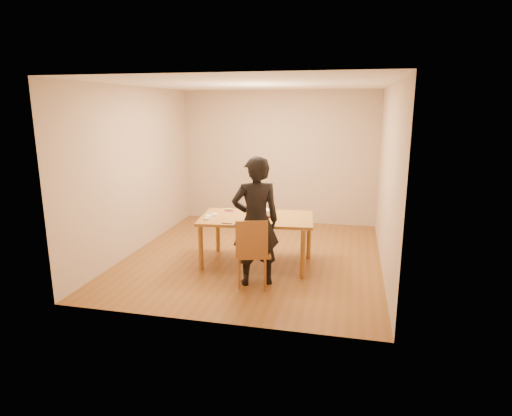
% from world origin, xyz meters
% --- Properties ---
extents(room_shell, '(4.00, 4.50, 2.70)m').
position_xyz_m(room_shell, '(0.00, 0.34, 1.35)').
color(room_shell, brown).
rests_on(room_shell, ground).
extents(dining_table, '(1.77, 1.17, 0.04)m').
position_xyz_m(dining_table, '(0.12, -0.34, 0.73)').
color(dining_table, brown).
rests_on(dining_table, floor).
extents(dining_chair, '(0.50, 0.50, 0.04)m').
position_xyz_m(dining_chair, '(0.27, -1.11, 0.45)').
color(dining_chair, brown).
rests_on(dining_chair, floor).
extents(cake_plate, '(0.27, 0.27, 0.02)m').
position_xyz_m(cake_plate, '(0.24, -0.26, 0.76)').
color(cake_plate, '#B60C34').
rests_on(cake_plate, dining_table).
extents(cake, '(0.21, 0.21, 0.07)m').
position_xyz_m(cake, '(0.24, -0.26, 0.81)').
color(cake, white).
rests_on(cake, cake_plate).
extents(frosting_dome, '(0.21, 0.21, 0.03)m').
position_xyz_m(frosting_dome, '(0.24, -0.26, 0.85)').
color(frosting_dome, white).
rests_on(frosting_dome, cake).
extents(frosting_tub, '(0.08, 0.08, 0.07)m').
position_xyz_m(frosting_tub, '(0.09, -0.71, 0.79)').
color(frosting_tub, white).
rests_on(frosting_tub, dining_table).
extents(frosting_lid, '(0.11, 0.11, 0.01)m').
position_xyz_m(frosting_lid, '(-0.04, -0.82, 0.76)').
color(frosting_lid, '#1A20AC').
rests_on(frosting_lid, dining_table).
extents(frosting_dollop, '(0.04, 0.04, 0.02)m').
position_xyz_m(frosting_dollop, '(-0.04, -0.82, 0.77)').
color(frosting_dollop, white).
rests_on(frosting_dollop, frosting_lid).
extents(ramekin_green, '(0.08, 0.08, 0.04)m').
position_xyz_m(ramekin_green, '(-0.55, -0.67, 0.77)').
color(ramekin_green, white).
rests_on(ramekin_green, dining_table).
extents(ramekin_yellow, '(0.09, 0.09, 0.04)m').
position_xyz_m(ramekin_yellow, '(-0.51, -0.45, 0.77)').
color(ramekin_yellow, white).
rests_on(ramekin_yellow, dining_table).
extents(ramekin_multi, '(0.09, 0.09, 0.04)m').
position_xyz_m(ramekin_multi, '(-0.57, -0.56, 0.77)').
color(ramekin_multi, white).
rests_on(ramekin_multi, dining_table).
extents(candy_box_pink, '(0.15, 0.09, 0.02)m').
position_xyz_m(candy_box_pink, '(-0.39, -0.07, 0.76)').
color(candy_box_pink, '#E435B4').
rests_on(candy_box_pink, dining_table).
extents(candy_box_green, '(0.12, 0.08, 0.02)m').
position_xyz_m(candy_box_green, '(-0.40, -0.07, 0.78)').
color(candy_box_green, '#30921A').
rests_on(candy_box_green, candy_box_pink).
extents(spatula, '(0.16, 0.03, 0.01)m').
position_xyz_m(spatula, '(-0.20, -0.81, 0.75)').
color(spatula, black).
rests_on(spatula, dining_table).
extents(person, '(0.76, 0.64, 1.76)m').
position_xyz_m(person, '(0.27, -1.07, 0.88)').
color(person, black).
rests_on(person, floor).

